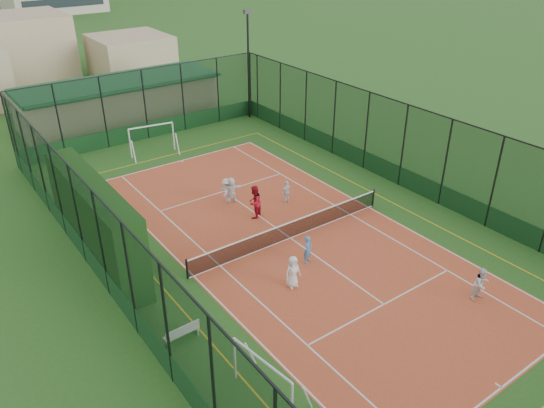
{
  "coord_description": "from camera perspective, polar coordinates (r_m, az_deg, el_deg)",
  "views": [
    {
      "loc": [
        -13.99,
        -17.78,
        14.21
      ],
      "look_at": [
        0.07,
        1.68,
        1.2
      ],
      "focal_mm": 35.0,
      "sensor_mm": 36.0,
      "label": 1
    }
  ],
  "objects": [
    {
      "name": "child_far_right",
      "position": [
        29.74,
        1.59,
        1.34
      ],
      "size": [
        0.8,
        0.41,
        1.31
      ],
      "primitive_type": "imported",
      "rotation": [
        0.0,
        0.0,
        3.27
      ],
      "color": "white",
      "rests_on": "court_slab"
    },
    {
      "name": "child_near_right",
      "position": [
        23.96,
        21.59,
        -8.0
      ],
      "size": [
        0.79,
        0.65,
        1.51
      ],
      "primitive_type": "imported",
      "rotation": [
        0.0,
        0.0,
        -0.11
      ],
      "color": "silver",
      "rests_on": "court_slab"
    },
    {
      "name": "white_bench",
      "position": [
        20.91,
        -9.72,
        -13.4
      ],
      "size": [
        1.42,
        0.43,
        0.8
      ],
      "primitive_type": null,
      "rotation": [
        0.0,
        0.0,
        0.03
      ],
      "color": "white",
      "rests_on": "ground"
    },
    {
      "name": "floodlight_ne",
      "position": [
        42.35,
        -2.55,
        14.65
      ],
      "size": [
        0.6,
        0.26,
        8.25
      ],
      "primitive_type": null,
      "color": "black",
      "rests_on": "ground"
    },
    {
      "name": "ground",
      "position": [
        26.71,
        1.99,
        -3.7
      ],
      "size": [
        300.0,
        300.0,
        0.0
      ],
      "primitive_type": "plane",
      "color": "#255F20",
      "rests_on": "ground"
    },
    {
      "name": "futsal_goal_near",
      "position": [
        18.22,
        -1.1,
        -18.43
      ],
      "size": [
        2.9,
        1.21,
        1.81
      ],
      "primitive_type": null,
      "rotation": [
        0.0,
        0.0,
        1.71
      ],
      "color": "white",
      "rests_on": "ground"
    },
    {
      "name": "coach",
      "position": [
        28.1,
        -1.91,
        0.22
      ],
      "size": [
        1.12,
        1.05,
        1.84
      ],
      "primitive_type": "imported",
      "rotation": [
        0.0,
        0.0,
        3.68
      ],
      "color": "#AE1223",
      "rests_on": "court_slab"
    },
    {
      "name": "hedge_left",
      "position": [
        25.5,
        -18.45,
        -1.78
      ],
      "size": [
        1.37,
        9.1,
        3.98
      ],
      "primitive_type": "cube",
      "color": "black",
      "rests_on": "ground"
    },
    {
      "name": "child_far_left",
      "position": [
        29.91,
        -4.91,
        1.5
      ],
      "size": [
        1.01,
        0.99,
        1.39
      ],
      "primitive_type": "imported",
      "rotation": [
        0.0,
        0.0,
        3.89
      ],
      "color": "white",
      "rests_on": "court_slab"
    },
    {
      "name": "child_far_back",
      "position": [
        29.79,
        -4.38,
        1.53
      ],
      "size": [
        1.45,
        0.77,
        1.5
      ],
      "primitive_type": "imported",
      "rotation": [
        0.0,
        0.0,
        2.89
      ],
      "color": "white",
      "rests_on": "court_slab"
    },
    {
      "name": "child_near_mid",
      "position": [
        24.61,
        3.88,
        -4.88
      ],
      "size": [
        0.61,
        0.53,
        1.4
      ],
      "primitive_type": "imported",
      "rotation": [
        0.0,
        0.0,
        0.48
      ],
      "color": "#4887CD",
      "rests_on": "court_slab"
    },
    {
      "name": "tennis_net",
      "position": [
        26.44,
        2.01,
        -2.73
      ],
      "size": [
        11.67,
        0.12,
        1.06
      ],
      "primitive_type": null,
      "color": "black",
      "rests_on": "ground"
    },
    {
      "name": "child_near_left",
      "position": [
        23.02,
        2.25,
        -7.3
      ],
      "size": [
        0.77,
        0.53,
        1.51
      ],
      "primitive_type": "imported",
      "rotation": [
        0.0,
        0.0,
        -0.06
      ],
      "color": "white",
      "rests_on": "court_slab"
    },
    {
      "name": "clubhouse",
      "position": [
        44.02,
        -16.04,
        10.68
      ],
      "size": [
        15.2,
        7.2,
        3.15
      ],
      "primitive_type": null,
      "color": "tan",
      "rests_on": "ground"
    },
    {
      "name": "court_slab",
      "position": [
        26.71,
        1.99,
        -3.69
      ],
      "size": [
        11.17,
        23.97,
        0.01
      ],
      "primitive_type": "cube",
      "color": "#AE3926",
      "rests_on": "ground"
    },
    {
      "name": "futsal_goal_far",
      "position": [
        36.9,
        -12.77,
        6.75
      ],
      "size": [
        3.18,
        1.35,
        1.99
      ],
      "primitive_type": null,
      "rotation": [
        0.0,
        0.0,
        -0.15
      ],
      "color": "white",
      "rests_on": "ground"
    },
    {
      "name": "perimeter_fence",
      "position": [
        25.47,
        2.09,
        1.07
      ],
      "size": [
        18.12,
        34.12,
        5.0
      ],
      "primitive_type": null,
      "color": "black",
      "rests_on": "ground"
    },
    {
      "name": "tennis_balls",
      "position": [
        27.62,
        0.53,
        -2.4
      ],
      "size": [
        5.18,
        0.65,
        0.07
      ],
      "color": "#CCE033",
      "rests_on": "court_slab"
    }
  ]
}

